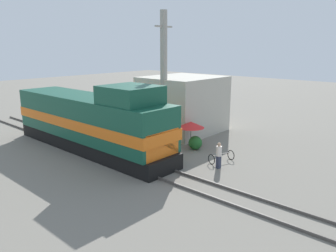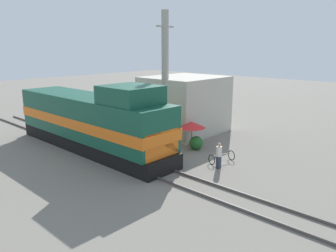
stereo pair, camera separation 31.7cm
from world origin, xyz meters
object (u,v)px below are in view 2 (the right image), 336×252
Objects in this scene: bicycle at (222,157)px; locomotive at (94,122)px; vendor_umbrella at (192,125)px; billboard_sign at (144,103)px; person_bystander at (219,155)px; utility_pole at (165,77)px.

locomotive is at bearing -136.74° from bicycle.
vendor_umbrella is (5.20, -4.60, -0.36)m from locomotive.
billboard_sign reaches higher than person_bystander.
bicycle is (-1.53, -6.41, -4.61)m from utility_pole.
billboard_sign is (0.09, 2.54, -2.38)m from utility_pole.
billboard_sign is (5.64, 0.93, 0.50)m from locomotive.
utility_pole is at bearing -176.83° from bicycle.
person_bystander is (-2.63, -9.40, -1.70)m from billboard_sign.
utility_pole is at bearing -16.13° from locomotive.
vendor_umbrella reaches higher than bicycle.
locomotive is 9.07m from person_bystander.
billboard_sign is at bearing 88.02° from utility_pole.
person_bystander is (-2.55, -6.86, -4.08)m from utility_pole.
billboard_sign is 1.92× the size of bicycle.
vendor_umbrella is at bearing -96.81° from utility_pole.
bicycle is (-1.17, -3.42, -1.37)m from vendor_umbrella.
person_bystander is (3.01, -8.47, -1.21)m from locomotive.
bicycle is (4.02, -8.02, -1.74)m from locomotive.
locomotive reaches higher than billboard_sign.
utility_pole is at bearing 69.64° from person_bystander.
vendor_umbrella is at bearing -41.51° from locomotive.
vendor_umbrella is 0.57× the size of billboard_sign.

